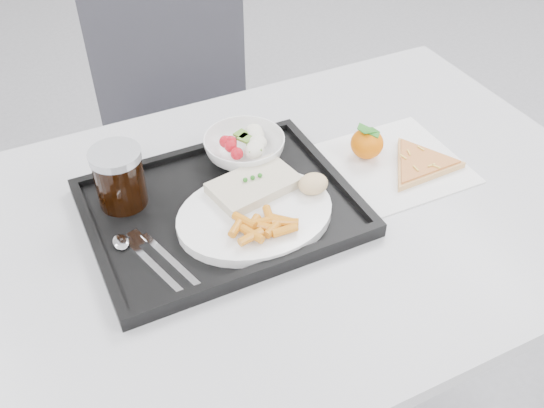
# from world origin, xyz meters

# --- Properties ---
(table) EXTENTS (1.20, 0.80, 0.75)m
(table) POSITION_xyz_m (0.00, 0.30, 0.68)
(table) COLOR #A8A8AB
(table) RESTS_ON ground
(chair) EXTENTS (0.52, 0.53, 0.93)m
(chair) POSITION_xyz_m (0.04, 0.97, 0.54)
(chair) COLOR #33323A
(chair) RESTS_ON ground
(tray) EXTENTS (0.45, 0.35, 0.03)m
(tray) POSITION_xyz_m (-0.10, 0.34, 0.76)
(tray) COLOR black
(tray) RESTS_ON table
(dinner_plate) EXTENTS (0.27, 0.27, 0.02)m
(dinner_plate) POSITION_xyz_m (-0.06, 0.29, 0.77)
(dinner_plate) COLOR white
(dinner_plate) RESTS_ON tray
(fish_fillet) EXTENTS (0.16, 0.12, 0.03)m
(fish_fillet) POSITION_xyz_m (-0.04, 0.34, 0.79)
(fish_fillet) COLOR beige
(fish_fillet) RESTS_ON dinner_plate
(bread_roll) EXTENTS (0.07, 0.06, 0.03)m
(bread_roll) POSITION_xyz_m (0.05, 0.29, 0.80)
(bread_roll) COLOR #EEB883
(bread_roll) RESTS_ON dinner_plate
(salad_bowl) EXTENTS (0.15, 0.15, 0.05)m
(salad_bowl) POSITION_xyz_m (-0.01, 0.45, 0.79)
(salad_bowl) COLOR white
(salad_bowl) RESTS_ON tray
(cola_glass) EXTENTS (0.09, 0.09, 0.11)m
(cola_glass) POSITION_xyz_m (-0.25, 0.43, 0.82)
(cola_glass) COLOR black
(cola_glass) RESTS_ON tray
(cutlery) EXTENTS (0.10, 0.17, 0.01)m
(cutlery) POSITION_xyz_m (-0.26, 0.29, 0.77)
(cutlery) COLOR silver
(cutlery) RESTS_ON tray
(napkin) EXTENTS (0.25, 0.24, 0.00)m
(napkin) POSITION_xyz_m (0.25, 0.32, 0.75)
(napkin) COLOR white
(napkin) RESTS_ON table
(tangerine) EXTENTS (0.08, 0.08, 0.07)m
(tangerine) POSITION_xyz_m (0.21, 0.37, 0.79)
(tangerine) COLOR orange
(tangerine) RESTS_ON napkin
(pizza_slice) EXTENTS (0.25, 0.25, 0.02)m
(pizza_slice) POSITION_xyz_m (0.29, 0.29, 0.76)
(pizza_slice) COLOR #DDAD67
(pizza_slice) RESTS_ON napkin
(carrot_pile) EXTENTS (0.12, 0.08, 0.02)m
(carrot_pile) POSITION_xyz_m (-0.07, 0.24, 0.79)
(carrot_pile) COLOR orange
(carrot_pile) RESTS_ON dinner_plate
(salad_contents) EXTENTS (0.09, 0.09, 0.03)m
(salad_contents) POSITION_xyz_m (-0.00, 0.45, 0.80)
(salad_contents) COLOR #AC0E19
(salad_contents) RESTS_ON salad_bowl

